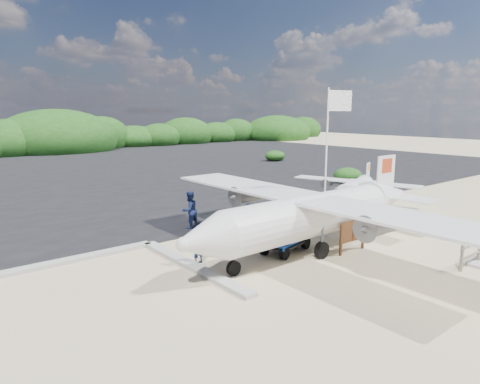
{
  "coord_description": "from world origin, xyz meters",
  "views": [
    {
      "loc": [
        -12.65,
        -11.52,
        5.8
      ],
      "look_at": [
        -0.41,
        3.7,
        2.09
      ],
      "focal_mm": 32.0,
      "sensor_mm": 36.0,
      "label": 1
    }
  ],
  "objects": [
    {
      "name": "signboard",
      "position": [
        1.71,
        -1.13,
        0.0
      ],
      "size": [
        1.7,
        0.16,
        1.4
      ],
      "primitive_type": null,
      "rotation": [
        0.0,
        0.0,
        0.0
      ],
      "color": "brown",
      "rests_on": "ground"
    },
    {
      "name": "baggage_cart",
      "position": [
        -0.45,
        0.62,
        0.0
      ],
      "size": [
        2.68,
        1.93,
        1.21
      ],
      "primitive_type": null,
      "rotation": [
        0.0,
        0.0,
        0.24
      ],
      "color": "blue",
      "rests_on": "ground"
    },
    {
      "name": "lagoon",
      "position": [
        -9.0,
        1.5,
        0.0
      ],
      "size": [
        9.0,
        7.0,
        0.4
      ],
      "primitive_type": null,
      "color": "#B2B2B2",
      "rests_on": "ground"
    },
    {
      "name": "ground",
      "position": [
        0.0,
        0.0,
        0.0
      ],
      "size": [
        160.0,
        160.0,
        0.0
      ],
      "primitive_type": "plane",
      "color": "beige"
    },
    {
      "name": "vegetation_band",
      "position": [
        0.0,
        55.0,
        0.0
      ],
      "size": [
        124.0,
        8.0,
        4.4
      ],
      "primitive_type": null,
      "color": "#B2B2B2",
      "rests_on": "ground"
    },
    {
      "name": "crew_c",
      "position": [
        -0.28,
        3.19,
        0.81
      ],
      "size": [
        1.03,
        0.76,
        1.62
      ],
      "primitive_type": "imported",
      "rotation": [
        0.0,
        0.0,
        3.57
      ],
      "color": "#152250",
      "rests_on": "ground"
    },
    {
      "name": "asphalt_apron",
      "position": [
        0.0,
        30.0,
        0.0
      ],
      "size": [
        90.0,
        50.0,
        0.04
      ],
      "primitive_type": null,
      "color": "#B2B2B2",
      "rests_on": "ground"
    },
    {
      "name": "crew_a",
      "position": [
        -4.08,
        1.75,
        0.76
      ],
      "size": [
        0.61,
        0.46,
        1.52
      ],
      "primitive_type": "imported",
      "rotation": [
        0.0,
        0.0,
        3.33
      ],
      "color": "#152250",
      "rests_on": "ground"
    },
    {
      "name": "flagpole",
      "position": [
        2.42,
        1.01,
        0.0
      ],
      "size": [
        1.44,
        0.79,
        6.82
      ],
      "primitive_type": null,
      "rotation": [
        0.0,
        0.0,
        -0.17
      ],
      "color": "white",
      "rests_on": "ground"
    },
    {
      "name": "aircraft_large",
      "position": [
        18.23,
        21.79,
        0.0
      ],
      "size": [
        15.76,
        15.76,
        4.71
      ],
      "primitive_type": null,
      "rotation": [
        0.0,
        0.0,
        3.15
      ],
      "color": "#B2B2B2",
      "rests_on": "ground"
    },
    {
      "name": "crew_b",
      "position": [
        -1.64,
        6.17,
        0.95
      ],
      "size": [
        1.05,
        0.89,
        1.9
      ],
      "primitive_type": "imported",
      "rotation": [
        0.0,
        0.0,
        3.33
      ],
      "color": "#152250",
      "rests_on": "ground"
    }
  ]
}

